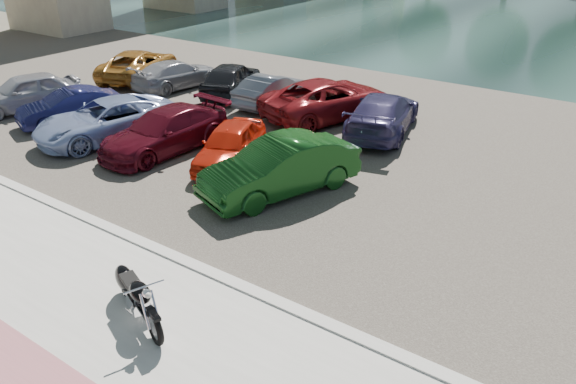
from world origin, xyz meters
name	(u,v)px	position (x,y,z in m)	size (l,w,h in m)	color
ground	(137,324)	(0.00, 0.00, 0.00)	(200.00, 200.00, 0.00)	#595447
promenade	(94,352)	(0.00, -1.00, 0.05)	(60.00, 6.00, 0.10)	#B5B3AA
kerb	(208,272)	(0.00, 2.00, 0.07)	(60.00, 0.30, 0.14)	#B5B3AA
parking_lot	(389,148)	(0.00, 11.00, 0.02)	(60.00, 18.00, 0.04)	#3C3730
river	(568,24)	(0.00, 40.00, 0.00)	(120.00, 40.00, 0.00)	#182C2A
motorcycle	(135,292)	(-0.18, 0.18, 0.56)	(2.22, 1.12, 1.05)	black
car_0	(25,92)	(-13.66, 6.43, 0.76)	(1.71, 4.24, 1.45)	#989BA3
car_1	(70,107)	(-10.92, 6.48, 0.66)	(1.30, 3.73, 1.23)	#161846
car_2	(107,120)	(-8.39, 6.16, 0.73)	(2.28, 4.94, 1.37)	#8DA0CD
car_3	(165,131)	(-5.97, 6.55, 0.72)	(1.91, 4.70, 1.36)	#4F0B17
car_4	(230,145)	(-3.50, 6.94, 0.67)	(1.50, 3.72, 1.27)	red
car_5	(280,168)	(-1.04, 6.17, 0.80)	(1.61, 4.62, 1.52)	#113F13
car_6	(139,64)	(-13.62, 12.21, 0.72)	(2.27, 4.92, 1.37)	#AF7328
car_7	(176,74)	(-11.07, 12.14, 0.65)	(1.72, 4.22, 1.23)	#9798A0
car_8	(231,78)	(-8.33, 12.71, 0.75)	(1.68, 4.19, 1.43)	black
car_9	(271,90)	(-6.11, 12.59, 0.66)	(1.30, 3.74, 1.23)	slate
car_10	(328,99)	(-3.33, 12.49, 0.79)	(2.47, 5.36, 1.49)	maroon
car_11	(383,113)	(-0.90, 12.23, 0.75)	(1.98, 4.88, 1.41)	navy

